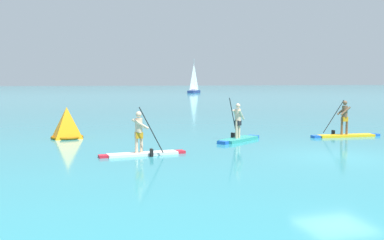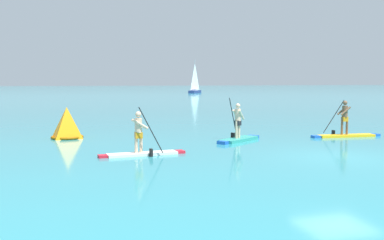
{
  "view_description": "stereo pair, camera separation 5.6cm",
  "coord_description": "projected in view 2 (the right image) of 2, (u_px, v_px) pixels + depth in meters",
  "views": [
    {
      "loc": [
        -9.3,
        -14.02,
        2.68
      ],
      "look_at": [
        -3.37,
        6.76,
        0.83
      ],
      "focal_mm": 43.19,
      "sensor_mm": 36.0,
      "label": 1
    },
    {
      "loc": [
        -9.25,
        -14.04,
        2.68
      ],
      "look_at": [
        -3.37,
        6.76,
        0.83
      ],
      "focal_mm": 43.19,
      "sensor_mm": 36.0,
      "label": 2
    }
  ],
  "objects": [
    {
      "name": "sailboat_right_horizon",
      "position": [
        195.0,
        88.0,
        98.63
      ],
      "size": [
        4.03,
        5.24,
        7.26
      ],
      "rotation": [
        0.0,
        0.0,
        0.99
      ],
      "color": "navy",
      "rests_on": "ground"
    },
    {
      "name": "ground",
      "position": [
        337.0,
        157.0,
        16.19
      ],
      "size": [
        440.0,
        440.0,
        0.0
      ],
      "primitive_type": "plane",
      "color": "teal"
    },
    {
      "name": "race_marker_buoy",
      "position": [
        67.0,
        124.0,
        21.41
      ],
      "size": [
        1.73,
        1.73,
        1.46
      ],
      "color": "orange",
      "rests_on": "ground"
    },
    {
      "name": "paddleboarder_near_left",
      "position": [
        142.0,
        145.0,
        16.55
      ],
      "size": [
        3.19,
        0.88,
        1.81
      ],
      "rotation": [
        0.0,
        0.0,
        0.1
      ],
      "color": "white",
      "rests_on": "ground"
    },
    {
      "name": "paddleboarder_far_right",
      "position": [
        345.0,
        129.0,
        21.97
      ],
      "size": [
        3.51,
        0.86,
        1.77
      ],
      "rotation": [
        0.0,
        0.0,
        3.1
      ],
      "color": "yellow",
      "rests_on": "ground"
    },
    {
      "name": "paddleboarder_mid_center",
      "position": [
        238.0,
        134.0,
        20.48
      ],
      "size": [
        2.56,
        2.12,
        1.92
      ],
      "rotation": [
        0.0,
        0.0,
        0.65
      ],
      "color": "teal",
      "rests_on": "ground"
    }
  ]
}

